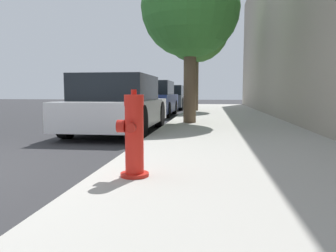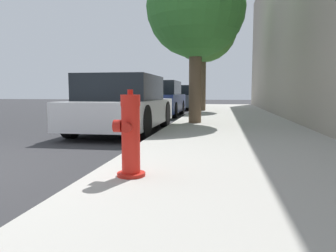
# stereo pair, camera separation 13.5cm
# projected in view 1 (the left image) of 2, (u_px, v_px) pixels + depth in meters

# --- Properties ---
(sidewalk_slab) EXTENTS (3.31, 40.00, 0.14)m
(sidewalk_slab) POSITION_uv_depth(u_px,v_px,m) (259.00, 187.00, 3.11)
(sidewalk_slab) COLOR #A8A59E
(sidewalk_slab) RESTS_ON ground_plane
(fire_hydrant) EXTENTS (0.31, 0.31, 0.85)m
(fire_hydrant) POSITION_uv_depth(u_px,v_px,m) (134.00, 137.00, 3.19)
(fire_hydrant) COLOR red
(fire_hydrant) RESTS_ON sidewalk_slab
(parked_car_near) EXTENTS (1.78, 4.06, 1.36)m
(parked_car_near) POSITION_uv_depth(u_px,v_px,m) (119.00, 105.00, 7.87)
(parked_car_near) COLOR silver
(parked_car_near) RESTS_ON ground_plane
(parked_car_mid) EXTENTS (1.80, 3.84, 1.42)m
(parked_car_mid) POSITION_uv_depth(u_px,v_px,m) (152.00, 99.00, 13.50)
(parked_car_mid) COLOR navy
(parked_car_mid) RESTS_ON ground_plane
(parked_car_far) EXTENTS (1.83, 4.02, 1.34)m
(parked_car_far) POSITION_uv_depth(u_px,v_px,m) (169.00, 98.00, 18.54)
(parked_car_far) COLOR #4C5156
(parked_car_far) RESTS_ON ground_plane
(street_tree_near) EXTENTS (2.63, 2.63, 4.38)m
(street_tree_near) POSITION_uv_depth(u_px,v_px,m) (190.00, 9.00, 8.67)
(street_tree_near) COLOR brown
(street_tree_near) RESTS_ON sidewalk_slab
(street_tree_far) EXTENTS (2.99, 2.99, 5.14)m
(street_tree_far) POSITION_uv_depth(u_px,v_px,m) (196.00, 29.00, 14.54)
(street_tree_far) COLOR brown
(street_tree_far) RESTS_ON sidewalk_slab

